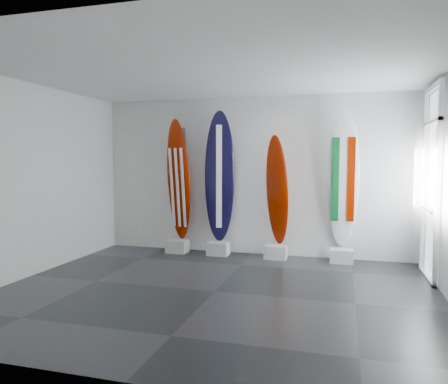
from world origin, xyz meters
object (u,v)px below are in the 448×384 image
(surfboard_navy, at_px, (220,177))
(surfboard_italy, at_px, (343,180))
(surfboard_usa, at_px, (179,180))
(surfboard_swiss, at_px, (277,190))

(surfboard_navy, height_order, surfboard_italy, surfboard_navy)
(surfboard_italy, bearing_deg, surfboard_usa, 178.78)
(surfboard_usa, distance_m, surfboard_navy, 0.84)
(surfboard_usa, height_order, surfboard_italy, surfboard_italy)
(surfboard_navy, xyz_separation_m, surfboard_swiss, (1.10, 0.00, -0.24))
(surfboard_usa, distance_m, surfboard_italy, 3.11)
(surfboard_usa, xyz_separation_m, surfboard_navy, (0.84, 0.00, 0.07))
(surfboard_usa, bearing_deg, surfboard_swiss, 15.12)
(surfboard_usa, xyz_separation_m, surfboard_italy, (3.11, 0.00, 0.03))
(surfboard_navy, bearing_deg, surfboard_swiss, -18.35)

